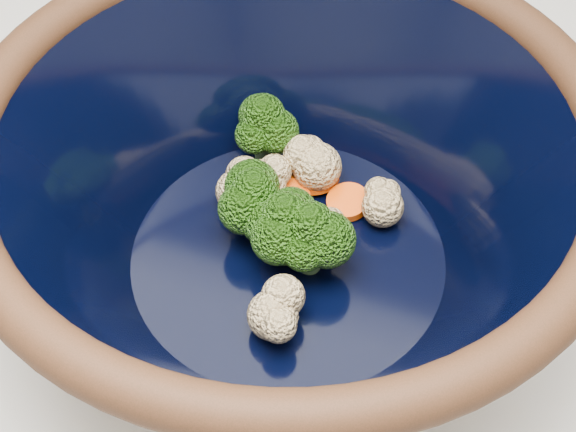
{
  "coord_description": "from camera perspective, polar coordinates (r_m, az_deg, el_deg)",
  "views": [
    {
      "loc": [
        0.09,
        -0.29,
        1.33
      ],
      "look_at": [
        -0.01,
        -0.0,
        0.97
      ],
      "focal_mm": 50.0,
      "sensor_mm": 36.0,
      "label": 1
    }
  ],
  "objects": [
    {
      "name": "vegetable_pile",
      "position": [
        0.49,
        -0.14,
        0.99
      ],
      "size": [
        0.13,
        0.17,
        0.06
      ],
      "color": "#608442",
      "rests_on": "mixing_bowl"
    },
    {
      "name": "mixing_bowl",
      "position": [
        0.46,
        0.0,
        1.2
      ],
      "size": [
        0.35,
        0.35,
        0.15
      ],
      "rotation": [
        0.0,
        0.0,
        0.01
      ],
      "color": "black",
      "rests_on": "counter"
    }
  ]
}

